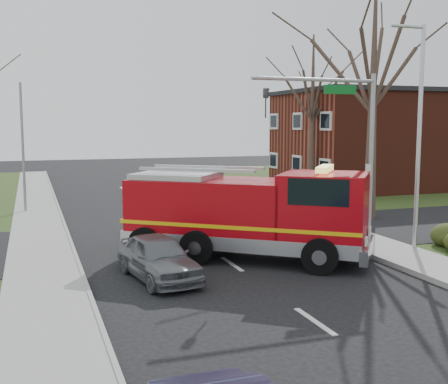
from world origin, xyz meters
name	(u,v)px	position (x,y,z in m)	size (l,w,h in m)	color
ground	(232,264)	(0.00, 0.00, 0.00)	(120.00, 120.00, 0.00)	black
sidewalk_right	(384,249)	(6.20, 0.00, 0.07)	(2.40, 80.00, 0.15)	gray
sidewalk_left	(44,278)	(-6.20, 0.00, 0.07)	(2.40, 80.00, 0.15)	gray
brick_building	(388,139)	(19.00, 18.00, 3.66)	(15.40, 10.40, 7.25)	#602216
health_center_sign	(323,188)	(10.50, 12.50, 0.88)	(0.12, 2.00, 1.40)	#55131D
bare_tree_near	(374,70)	(9.50, 6.00, 7.41)	(6.00, 6.00, 12.00)	#3F2E25
bare_tree_far	(313,98)	(11.00, 15.00, 6.49)	(5.25, 5.25, 10.50)	#3F2E25
traffic_signal_mast	(344,127)	(5.21, 1.50, 4.71)	(5.29, 0.18, 6.80)	gray
streetlight_pole	(418,131)	(7.14, -0.50, 4.55)	(1.48, 0.16, 8.40)	#B7BABF
utility_pole_far	(23,149)	(-6.80, 14.00, 3.50)	(0.14, 0.14, 7.00)	gray
fire_engine	(249,216)	(0.88, 0.62, 1.55)	(8.50, 7.42, 3.42)	#A30710
parked_car_maroon	(158,257)	(-2.80, -1.00, 0.70)	(1.66, 4.11, 1.40)	slate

